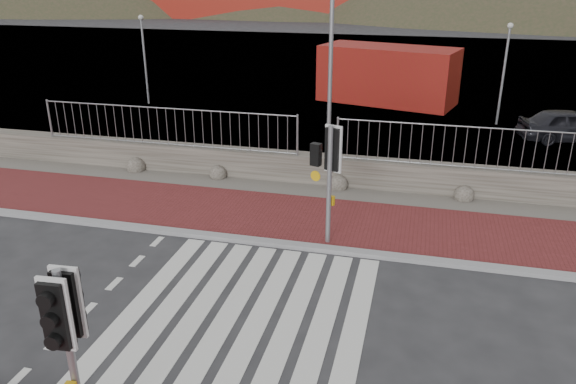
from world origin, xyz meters
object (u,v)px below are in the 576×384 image
(traffic_signal_far, at_px, (328,160))
(streetlight, at_px, (335,42))
(shipping_container, at_px, (388,75))
(traffic_signal_near, at_px, (65,322))
(car_a, at_px, (569,125))

(traffic_signal_far, distance_m, streetlight, 5.21)
(shipping_container, bearing_deg, traffic_signal_near, -80.75)
(traffic_signal_near, distance_m, shipping_container, 22.51)
(shipping_container, bearing_deg, streetlight, -79.21)
(traffic_signal_far, relative_size, streetlight, 0.40)
(traffic_signal_far, bearing_deg, streetlight, -62.99)
(streetlight, bearing_deg, car_a, 28.03)
(car_a, bearing_deg, traffic_signal_near, 137.61)
(traffic_signal_near, distance_m, car_a, 19.85)
(traffic_signal_far, height_order, streetlight, streetlight)
(traffic_signal_near, height_order, shipping_container, traffic_signal_near)
(traffic_signal_far, relative_size, car_a, 0.81)
(traffic_signal_near, relative_size, car_a, 0.76)
(traffic_signal_near, xyz_separation_m, shipping_container, (2.33, 22.38, -0.67))
(car_a, bearing_deg, shipping_container, 41.49)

